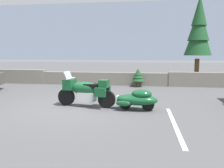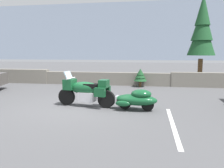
{
  "view_description": "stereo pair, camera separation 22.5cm",
  "coord_description": "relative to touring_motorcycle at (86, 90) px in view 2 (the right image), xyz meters",
  "views": [
    {
      "loc": [
        2.5,
        -7.93,
        2.04
      ],
      "look_at": [
        1.3,
        0.51,
        0.85
      ],
      "focal_mm": 36.0,
      "sensor_mm": 36.0,
      "label": 1
    },
    {
      "loc": [
        2.73,
        -7.89,
        2.04
      ],
      "look_at": [
        1.3,
        0.51,
        0.85
      ],
      "focal_mm": 36.0,
      "sensor_mm": 36.0,
      "label": 2
    }
  ],
  "objects": [
    {
      "name": "parking_stripe_marker",
      "position": [
        3.07,
        -1.74,
        -0.62
      ],
      "size": [
        0.12,
        3.6,
        0.01
      ],
      "primitive_type": "cube",
      "color": "silver",
      "rests_on": "ground"
    },
    {
      "name": "distant_ridgeline",
      "position": [
        -0.33,
        95.82,
        7.38
      ],
      "size": [
        240.0,
        80.0,
        16.0
      ],
      "primitive_type": "cube",
      "color": "#99A8BF",
      "rests_on": "ground"
    },
    {
      "name": "car_shaped_trailer",
      "position": [
        1.94,
        -0.26,
        -0.21
      ],
      "size": [
        2.23,
        0.91,
        0.76
      ],
      "color": "black",
      "rests_on": "ground"
    },
    {
      "name": "ground_plane",
      "position": [
        -0.33,
        -0.24,
        -0.62
      ],
      "size": [
        80.0,
        80.0,
        0.0
      ],
      "primitive_type": "plane",
      "color": "#4C4C4F"
    },
    {
      "name": "pine_tree_tall",
      "position": [
        5.62,
        7.28,
        2.97
      ],
      "size": [
        1.74,
        1.74,
        5.73
      ],
      "color": "brown",
      "rests_on": "ground"
    },
    {
      "name": "stone_guard_wall",
      "position": [
        -0.9,
        5.85,
        -0.18
      ],
      "size": [
        24.0,
        0.52,
        0.93
      ],
      "color": "slate",
      "rests_on": "ground"
    },
    {
      "name": "pine_sapling_near",
      "position": [
        1.83,
        5.38,
        0.07
      ],
      "size": [
        0.79,
        0.79,
        1.1
      ],
      "color": "brown",
      "rests_on": "ground"
    },
    {
      "name": "touring_motorcycle",
      "position": [
        0.0,
        0.0,
        0.0
      ],
      "size": [
        2.31,
        0.93,
        1.33
      ],
      "color": "black",
      "rests_on": "ground"
    }
  ]
}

